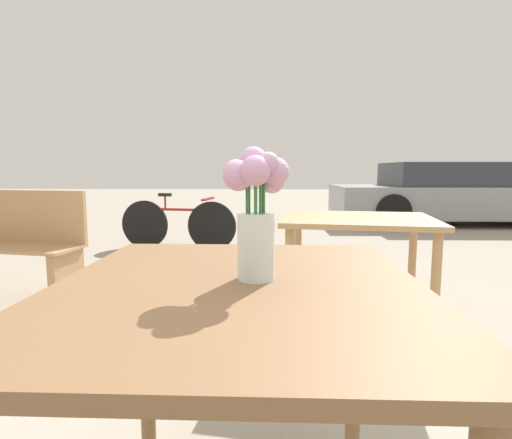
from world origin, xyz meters
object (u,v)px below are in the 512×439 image
Objects in this scene: table_front at (239,326)px; table_back at (357,235)px; flower_vase at (255,212)px; parked_car at (452,194)px; bicycle at (178,224)px.

table_front reaches higher than table_back.
parked_car is at bearing 62.82° from flower_vase.
flower_vase is at bearing -110.55° from table_back.
flower_vase is (0.04, 0.02, 0.26)m from table_front.
bicycle is 5.30m from parked_car.
table_front is 0.21× the size of parked_car.
bicycle is at bearing -149.87° from parked_car.
bicycle is at bearing 123.57° from table_back.
parked_car is (2.88, 5.21, -0.06)m from table_back.
flower_vase reaches higher than table_front.
table_front is 3.01× the size of flower_vase.
flower_vase is at bearing 32.18° from table_front.
bicycle is (-1.14, 4.05, -0.58)m from flower_vase.
flower_vase reaches higher than table_back.
parked_car is (3.48, 6.73, -0.09)m from table_front.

